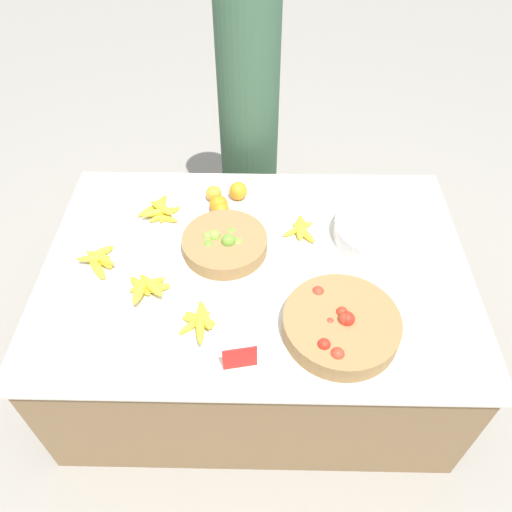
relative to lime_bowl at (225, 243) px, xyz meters
The scene contains 13 objects.
ground_plane 0.68m from the lime_bowl, 33.40° to the right, with size 12.00×12.00×0.00m, color gray.
market_table 0.38m from the lime_bowl, 33.40° to the right, with size 1.66×1.15×0.63m.
lime_bowl is the anchor object (origin of this frame).
tomato_basket 0.58m from the lime_bowl, 42.92° to the right, with size 0.40×0.40×0.11m.
orange_pile 0.26m from the lime_bowl, 94.16° to the left, with size 0.18×0.20×0.08m.
metal_bowl 0.62m from the lime_bowl, ahead, with size 0.36×0.36×0.08m.
price_sign 0.54m from the lime_bowl, 81.27° to the right, with size 0.11×0.03×0.11m.
banana_bunch_middle_right 0.33m from the lime_bowl, 18.52° to the left, with size 0.15×0.17×0.03m.
banana_bunch_middle_left 0.36m from the lime_bowl, 140.61° to the right, with size 0.17×0.16×0.06m.
banana_bunch_front_left 0.38m from the lime_bowl, 99.96° to the right, with size 0.14×0.19×0.05m.
banana_bunch_back_center 0.49m from the lime_bowl, 169.72° to the right, with size 0.16×0.19×0.05m.
banana_bunch_front_right 0.36m from the lime_bowl, 145.44° to the left, with size 0.19×0.19×0.06m.
vendor_person 0.81m from the lime_bowl, 84.78° to the left, with size 0.30×0.30×1.71m.
Camera 1 is at (0.02, -1.31, 2.07)m, focal length 35.00 mm.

